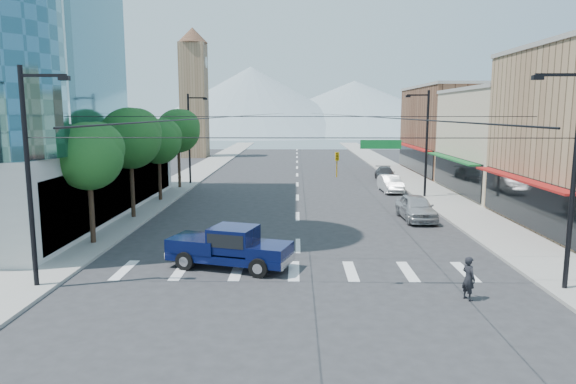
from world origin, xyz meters
name	(u,v)px	position (x,y,z in m)	size (l,w,h in m)	color
ground	(298,282)	(0.00, 0.00, 0.00)	(160.00, 160.00, 0.00)	#28282B
sidewalk_left	(198,172)	(-12.00, 40.00, 0.07)	(4.00, 120.00, 0.15)	gray
sidewalk_right	(397,173)	(12.00, 40.00, 0.07)	(4.00, 120.00, 0.15)	gray
shop_mid	(527,144)	(20.00, 24.00, 4.50)	(12.00, 14.00, 9.00)	tan
shop_far	(467,131)	(20.00, 40.00, 5.00)	(12.00, 18.00, 10.00)	brown
clock_tower	(194,91)	(-16.50, 62.00, 10.64)	(4.80, 4.80, 20.40)	#8C6B4C
mountain_left	(251,101)	(-15.00, 150.00, 11.00)	(80.00, 80.00, 22.00)	gray
mountain_right	(354,107)	(20.00, 160.00, 9.00)	(90.00, 90.00, 18.00)	gray
tree_near	(91,154)	(-11.07, 6.10, 4.99)	(3.65, 3.64, 6.71)	black
tree_midnear	(132,136)	(-11.07, 13.10, 5.59)	(4.09, 4.09, 7.52)	black
tree_midfar	(160,140)	(-11.07, 20.10, 4.99)	(3.65, 3.64, 6.71)	black
tree_far	(180,130)	(-11.07, 27.10, 5.59)	(4.09, 4.09, 7.52)	black
signal_rig	(304,177)	(0.19, -1.00, 4.64)	(21.80, 0.20, 9.00)	black
lamp_pole_nw	(190,135)	(-10.67, 30.00, 4.94)	(2.00, 0.25, 9.00)	black
lamp_pole_ne	(425,140)	(10.67, 22.00, 4.94)	(2.00, 0.25, 9.00)	black
pickup_truck	(229,246)	(-3.22, 2.02, 1.02)	(6.12, 3.61, 1.96)	#080F3A
pedestrian	(469,278)	(6.56, -2.00, 0.86)	(0.63, 0.41, 1.72)	black
parked_car_near	(416,208)	(7.97, 12.95, 0.85)	(2.01, 5.00, 1.70)	#9E9FA3
parked_car_mid	(390,184)	(8.48, 25.22, 0.76)	(1.62, 4.64, 1.53)	silver
parked_car_far	(385,174)	(9.40, 33.45, 0.69)	(1.94, 4.77, 1.39)	#303032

